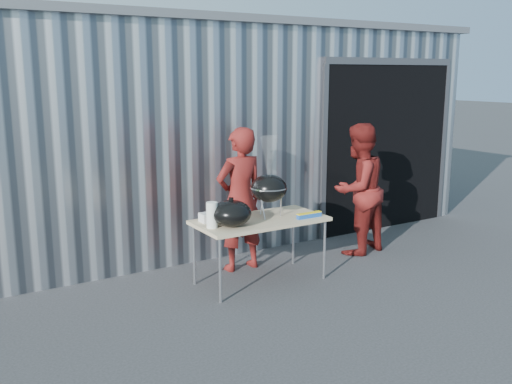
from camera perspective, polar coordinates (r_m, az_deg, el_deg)
ground at (r=6.02m, az=0.90°, el=-11.46°), size 80.00×80.00×0.00m
building at (r=10.07m, az=-8.80°, el=6.88°), size 8.20×6.20×3.10m
folding_table at (r=6.50m, az=0.42°, el=-3.05°), size 1.50×0.75×0.75m
kettle_grill at (r=6.50m, az=1.29°, el=1.11°), size 0.43×0.43×0.93m
grill_lid at (r=6.16m, az=-2.49°, el=-2.14°), size 0.44×0.44×0.32m
paper_towels at (r=6.11m, az=-4.43°, el=-2.31°), size 0.12×0.12×0.28m
white_tub at (r=6.39m, az=-4.71°, el=-2.53°), size 0.20×0.15×0.10m
foil_box at (r=6.56m, az=5.33°, el=-2.32°), size 0.32×0.06×0.06m
person_cook at (r=6.91m, az=-1.61°, el=-0.75°), size 0.65×0.44×1.75m
person_bystander at (r=7.67m, az=10.16°, el=0.29°), size 0.96×0.81×1.74m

